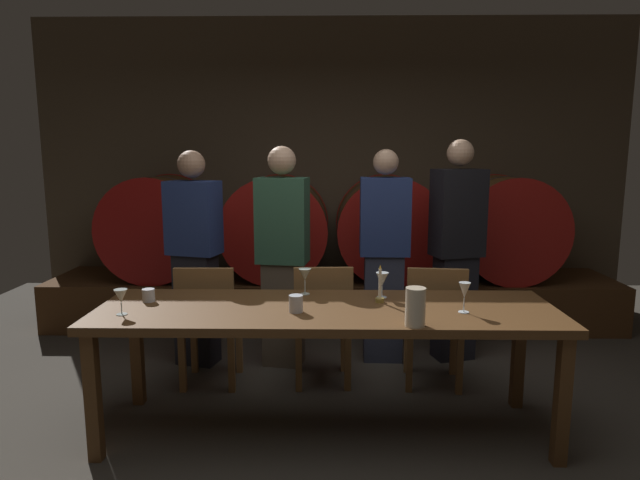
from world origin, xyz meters
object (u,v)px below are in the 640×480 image
object	(u,v)px
wine_barrel_center_right	(388,227)
wine_glass_far_right	(465,291)
guest_far_left	(195,257)
cup_left	(149,295)
guest_center_right	(384,255)
pitcher	(415,307)
candle_center	(380,292)
wine_barrel_far_left	(160,227)
dining_table	(326,319)
chair_center	(323,319)
guest_far_right	(456,249)
wine_glass_center_right	(382,280)
chair_left	(209,320)
guest_center_left	(283,255)
wine_barrel_far_right	(504,228)
wine_glass_center_left	(305,275)
chair_right	(434,320)
cup_right	(296,304)
wine_barrel_center_left	(277,227)
wine_glass_far_left	(121,297)

from	to	relation	value
wine_barrel_center_right	wine_glass_far_right	xyz separation A→B (m)	(0.19, -2.19, -0.05)
guest_far_left	cup_left	distance (m)	0.95
guest_center_right	pitcher	bearing A→B (deg)	91.72
wine_barrel_center_right	guest_center_right	xyz separation A→B (m)	(-0.13, -0.95, -0.08)
candle_center	wine_barrel_far_left	bearing A→B (deg)	134.03
dining_table	guest_far_left	xyz separation A→B (m)	(-1.02, 1.05, 0.16)
chair_center	guest_far_right	distance (m)	1.24
wine_glass_center_right	chair_left	bearing A→B (deg)	161.21
guest_center_left	dining_table	bearing A→B (deg)	116.65
dining_table	candle_center	xyz separation A→B (m)	(0.32, 0.11, 0.14)
wine_barrel_center_right	chair_center	bearing A→B (deg)	-112.58
guest_center_left	wine_glass_far_right	size ratio (longest dim) A/B	9.86
wine_barrel_far_right	guest_center_right	size ratio (longest dim) A/B	0.59
guest_far_right	wine_glass_center_left	distance (m)	1.46
guest_center_left	chair_right	bearing A→B (deg)	167.85
pitcher	wine_barrel_center_right	bearing A→B (deg)	87.23
wine_barrel_center_right	cup_right	distance (m)	2.32
wine_barrel_center_right	candle_center	bearing A→B (deg)	-97.40
candle_center	guest_far_left	bearing A→B (deg)	144.85
wine_barrel_center_left	chair_left	xyz separation A→B (m)	(-0.34, -1.48, -0.45)
guest_center_right	cup_left	bearing A→B (deg)	35.81
guest_center_left	wine_glass_far_left	size ratio (longest dim) A/B	11.81
wine_barrel_far_right	candle_center	xyz separation A→B (m)	(-1.36, -1.99, -0.11)
wine_glass_far_left	chair_center	bearing A→B (deg)	36.41
chair_left	guest_far_left	size ratio (longest dim) A/B	0.53
wine_barrel_far_left	guest_center_right	world-z (taller)	guest_center_right
guest_center_left	wine_glass_far_left	xyz separation A→B (m)	(-0.79, -1.20, -0.00)
chair_center	wine_barrel_far_left	bearing A→B (deg)	-45.71
pitcher	wine_glass_far_left	xyz separation A→B (m)	(-1.58, 0.17, 0.00)
wine_barrel_center_left	guest_center_left	world-z (taller)	guest_center_left
wine_barrel_center_left	chair_center	distance (m)	1.59
chair_right	wine_glass_center_right	size ratio (longest dim) A/B	5.61
pitcher	cup_left	size ratio (longest dim) A/B	2.63
dining_table	chair_left	bearing A→B (deg)	143.53
guest_far_left	wine_glass_center_left	world-z (taller)	guest_far_left
dining_table	cup_right	world-z (taller)	cup_right
wine_glass_far_left	wine_glass_center_left	xyz separation A→B (m)	(0.99, 0.45, 0.02)
chair_right	wine_barrel_far_right	bearing A→B (deg)	-116.69
chair_center	wine_glass_center_left	distance (m)	0.55
wine_barrel_center_right	cup_left	size ratio (longest dim) A/B	12.78
candle_center	wine_glass_center_right	bearing A→B (deg)	77.93
wine_barrel_far_left	candle_center	world-z (taller)	wine_barrel_far_left
wine_barrel_far_left	wine_barrel_far_right	world-z (taller)	same
wine_barrel_far_left	pitcher	xyz separation A→B (m)	(2.06, -2.43, -0.07)
wine_barrel_far_left	wine_glass_far_left	world-z (taller)	wine_barrel_far_left
pitcher	wine_barrel_center_left	bearing A→B (deg)	111.24
chair_center	wine_glass_far_left	xyz separation A→B (m)	(-1.10, -0.81, 0.38)
guest_center_right	cup_right	distance (m)	1.38
guest_center_right	chair_left	bearing A→B (deg)	23.85
guest_center_right	wine_glass_center_right	distance (m)	0.93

